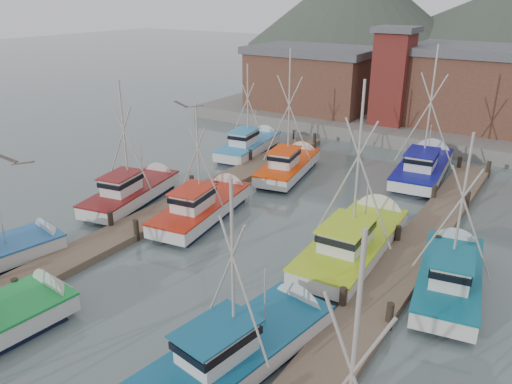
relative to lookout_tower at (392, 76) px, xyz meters
The scene contains 18 objects.
ground 33.52m from the lookout_tower, 86.53° to the right, with size 260.00×260.00×0.00m, color #50605F.
dock_left 29.87m from the lookout_tower, 99.80° to the right, with size 2.30×46.00×1.50m.
dock_right 30.79m from the lookout_tower, 72.73° to the right, with size 2.30×46.00×1.50m.
quay 6.67m from the lookout_tower, 63.43° to the left, with size 44.00×16.00×1.20m, color slate.
shed_left 9.30m from the lookout_tower, 167.47° to the left, with size 12.72×8.48×6.20m.
shed_center 8.99m from the lookout_tower, 26.57° to the left, with size 14.84×9.54×6.90m.
lookout_tower is the anchor object (origin of this frame).
distant_hills 90.40m from the lookout_tower, 96.85° to the left, with size 175.00×140.00×42.00m.
boat_5 33.54m from the lookout_tower, 79.02° to the right, with size 3.93×8.96×8.00m.
boat_8 24.12m from the lookout_tower, 96.91° to the right, with size 3.81×8.75×7.66m.
boat_9 24.07m from the lookout_tower, 74.21° to the right, with size 3.98×9.91×9.83m.
boat_10 25.84m from the lookout_tower, 108.57° to the right, with size 3.97×8.46×8.45m.
boat_11 26.49m from the lookout_tower, 64.44° to the right, with size 3.80×8.46×8.06m.
boat_12 15.17m from the lookout_tower, 99.31° to the right, with size 3.92×8.55×9.71m.
boat_13 11.94m from the lookout_tower, 56.67° to the right, with size 4.08×9.80×10.21m.
boat_14 14.55m from the lookout_tower, 123.91° to the right, with size 3.55×8.47×8.01m.
gull_near 37.34m from the lookout_tower, 87.51° to the right, with size 1.55×0.65×0.24m.
gull_far 29.54m from the lookout_tower, 87.42° to the right, with size 1.55×0.63×0.24m.
Camera 1 is at (12.58, -11.63, 12.50)m, focal length 35.00 mm.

